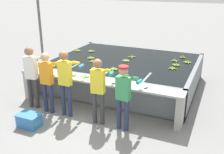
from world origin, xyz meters
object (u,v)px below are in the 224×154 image
Objects in this scene: banana_bunch_floating_9 at (175,61)px; worker_4 at (124,92)px; worker_0 at (32,72)px; banana_bunch_ledge_0 at (72,75)px; banana_bunch_floating_2 at (60,62)px; knife_0 at (116,84)px; banana_bunch_floating_1 at (93,61)px; banana_bunch_floating_8 at (176,65)px; banana_bunch_floating_6 at (132,57)px; banana_bunch_floating_12 at (91,51)px; worker_1 at (47,77)px; banana_bunch_floating_3 at (183,57)px; worker_2 at (66,77)px; banana_bunch_floating_4 at (78,51)px; support_post_left at (40,31)px; banana_bunch_floating_7 at (114,69)px; banana_bunch_floating_11 at (172,68)px; worker_3 at (98,86)px; crate at (29,120)px; banana_bunch_floating_13 at (125,75)px; banana_bunch_floating_10 at (188,62)px; banana_bunch_ledge_1 at (85,76)px; knife_1 at (148,87)px; banana_bunch_floating_5 at (126,61)px; banana_bunch_floating_0 at (91,58)px.

worker_4 is at bearing -99.70° from banana_bunch_floating_9.
worker_0 reaches higher than banana_bunch_ledge_0.
knife_0 is (2.34, -0.99, -0.01)m from banana_bunch_floating_2.
banana_bunch_floating_1 is 2.61m from banana_bunch_floating_8.
banana_bunch_floating_6 and banana_bunch_floating_12 have the same top height.
worker_1 is 6.34× the size of banana_bunch_floating_3.
worker_2 is 6.23× the size of banana_bunch_floating_12.
knife_0 is at bearing -109.61° from banana_bunch_floating_3.
worker_2 is at bearing -64.06° from banana_bunch_floating_4.
support_post_left reaches higher than banana_bunch_floating_4.
banana_bunch_floating_2 is 0.98× the size of banana_bunch_floating_7.
banana_bunch_floating_2 is 3.48m from banana_bunch_floating_11.
knife_0 is at bearing -51.15° from banana_bunch_floating_12.
banana_bunch_floating_12 is (-1.86, 3.11, -0.10)m from worker_3.
banana_bunch_floating_13 is at bearing 50.49° from crate.
banana_bunch_floating_1 and banana_bunch_floating_9 have the same top height.
banana_bunch_floating_3 is 3.30m from knife_0.
banana_bunch_floating_1 is 2.06m from knife_0.
banana_bunch_ledge_1 is at bearing -132.95° from banana_bunch_floating_10.
banana_bunch_floating_13 is at bearing -34.92° from banana_bunch_floating_4.
banana_bunch_floating_4 is 0.52m from banana_bunch_floating_12.
banana_bunch_ledge_1 is at bearing 23.46° from worker_0.
worker_4 is 6.10× the size of banana_bunch_floating_3.
banana_bunch_floating_9 reaches higher than knife_1.
worker_2 reaches higher than banana_bunch_floating_6.
worker_2 reaches higher than banana_bunch_floating_11.
worker_3 reaches higher than banana_bunch_floating_5.
crate is (0.64, -2.33, -0.73)m from banana_bunch_floating_2.
worker_2 is at bearing -73.17° from banana_bunch_floating_12.
banana_bunch_floating_8 is at bearing 7.93° from banana_bunch_floating_0.
worker_0 is at bearing -87.16° from banana_bunch_floating_2.
support_post_left is (-4.81, -0.60, 0.70)m from banana_bunch_floating_9.
banana_bunch_floating_7 is 2.16m from banana_bunch_floating_9.
worker_0 reaches higher than banana_bunch_floating_5.
banana_bunch_ledge_0 reaches higher than banana_bunch_floating_12.
worker_2 reaches higher than worker_4.
banana_bunch_floating_11 is 3.24m from banana_bunch_floating_12.
knife_0 is (0.48, -2.48, -0.01)m from banana_bunch_floating_6.
banana_bunch_floating_3 is (2.55, 1.63, 0.00)m from banana_bunch_floating_1.
crate is at bearing -103.82° from banana_bunch_ledge_0.
banana_bunch_floating_4 and banana_bunch_floating_11 have the same top height.
worker_3 is at bearing -110.52° from banana_bunch_floating_3.
worker_0 is 3.13m from knife_1.
worker_2 is 6.31× the size of banana_bunch_floating_2.
banana_bunch_floating_8 is 0.80× the size of knife_0.
banana_bunch_floating_3 and banana_bunch_floating_11 have the same top height.
banana_bunch_floating_12 is (0.49, 0.15, 0.00)m from banana_bunch_floating_4.
worker_4 is 3.13m from banana_bunch_floating_6.
banana_bunch_floating_11 is (2.21, 2.27, -0.16)m from worker_2.
banana_bunch_floating_2 is at bearing 164.38° from knife_1.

